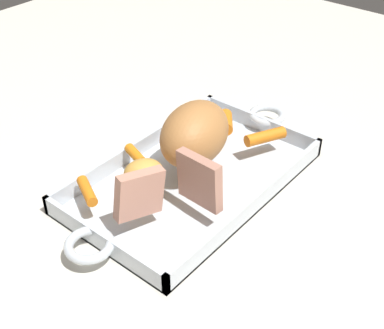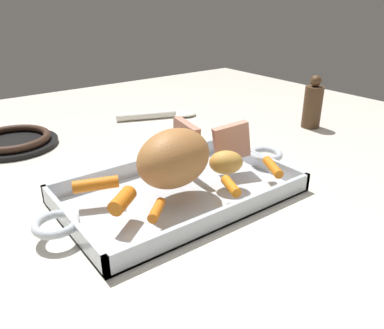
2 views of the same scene
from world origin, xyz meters
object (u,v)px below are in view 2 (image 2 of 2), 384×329
(pork_roast, at_px, (174,158))
(baby_carrot_center_right, at_px, (231,186))
(roast_slice_outer, at_px, (186,142))
(potato_halved, at_px, (226,162))
(baby_carrot_southeast, at_px, (273,167))
(stove_burner_rear, at_px, (13,141))
(serving_spoon, at_px, (162,115))
(baby_carrot_short, at_px, (157,210))
(roast_slice_thin, at_px, (232,142))
(baby_carrot_northwest, at_px, (122,201))
(pepper_mill, at_px, (313,105))
(roasting_dish, at_px, (180,192))
(baby_carrot_southwest, at_px, (96,184))

(pork_roast, height_order, baby_carrot_center_right, pork_roast)
(roast_slice_outer, relative_size, baby_carrot_center_right, 1.55)
(baby_carrot_center_right, xyz_separation_m, potato_halved, (-0.04, -0.05, 0.01))
(baby_carrot_southeast, xyz_separation_m, stove_burner_rear, (0.31, -0.48, -0.03))
(roast_slice_outer, relative_size, serving_spoon, 0.33)
(baby_carrot_short, bearing_deg, pork_roast, -139.45)
(pork_roast, xyz_separation_m, roast_slice_thin, (-0.14, -0.02, -0.01))
(pork_roast, bearing_deg, roast_slice_thin, -170.71)
(baby_carrot_center_right, distance_m, baby_carrot_southeast, 0.10)
(baby_carrot_northwest, bearing_deg, pepper_mill, -167.99)
(roast_slice_outer, xyz_separation_m, baby_carrot_short, (0.14, 0.13, -0.03))
(baby_carrot_southeast, distance_m, serving_spoon, 0.46)
(roast_slice_outer, bearing_deg, pork_roast, 42.96)
(roast_slice_thin, height_order, roast_slice_outer, roast_slice_outer)
(baby_carrot_northwest, bearing_deg, baby_carrot_southeast, 170.47)
(roasting_dish, xyz_separation_m, pepper_mill, (-0.47, -0.10, 0.05))
(roasting_dish, bearing_deg, pork_roast, 30.19)
(baby_carrot_center_right, height_order, pepper_mill, pepper_mill)
(pork_roast, relative_size, baby_carrot_southeast, 2.31)
(baby_carrot_southeast, bearing_deg, baby_carrot_northwest, -9.53)
(baby_carrot_center_right, relative_size, potato_halved, 0.81)
(stove_burner_rear, bearing_deg, roasting_dish, 111.51)
(baby_carrot_northwest, bearing_deg, baby_carrot_short, 122.81)
(baby_carrot_southeast, bearing_deg, roast_slice_outer, -54.99)
(roast_slice_thin, height_order, baby_carrot_short, roast_slice_thin)
(roast_slice_outer, xyz_separation_m, baby_carrot_northwest, (0.17, 0.08, -0.02))
(baby_carrot_center_right, distance_m, potato_halved, 0.06)
(roasting_dish, relative_size, roast_slice_thin, 7.23)
(baby_carrot_southeast, relative_size, serving_spoon, 0.26)
(roasting_dish, distance_m, stove_burner_rear, 0.44)
(roasting_dish, relative_size, stove_burner_rear, 2.49)
(pork_roast, distance_m, serving_spoon, 0.47)
(roasting_dish, height_order, roast_slice_outer, roast_slice_outer)
(roast_slice_outer, bearing_deg, baby_carrot_southwest, 3.38)
(roast_slice_outer, bearing_deg, roast_slice_thin, 147.18)
(roast_slice_thin, height_order, baby_carrot_northwest, roast_slice_thin)
(roasting_dish, relative_size, pork_roast, 3.60)
(roasting_dish, height_order, baby_carrot_southeast, baby_carrot_southeast)
(roast_slice_outer, relative_size, baby_carrot_southeast, 1.25)
(pork_roast, height_order, stove_burner_rear, pork_roast)
(roast_slice_thin, bearing_deg, roasting_dish, 6.21)
(baby_carrot_southeast, bearing_deg, pork_roast, -20.27)
(roast_slice_thin, relative_size, baby_carrot_southeast, 1.15)
(roast_slice_thin, xyz_separation_m, baby_carrot_southeast, (-0.02, 0.08, -0.02))
(roast_slice_thin, relative_size, roast_slice_outer, 0.92)
(baby_carrot_short, xyz_separation_m, pepper_mill, (-0.56, -0.17, 0.02))
(baby_carrot_center_right, relative_size, baby_carrot_short, 0.86)
(roasting_dish, height_order, baby_carrot_center_right, baby_carrot_center_right)
(roasting_dish, relative_size, potato_halved, 8.32)
(stove_burner_rear, distance_m, pepper_mill, 0.71)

